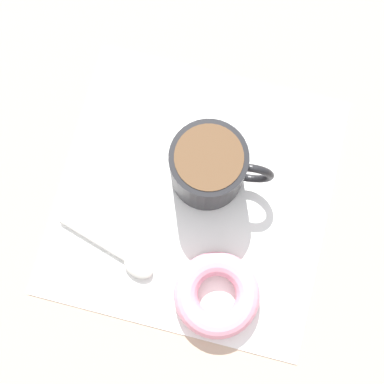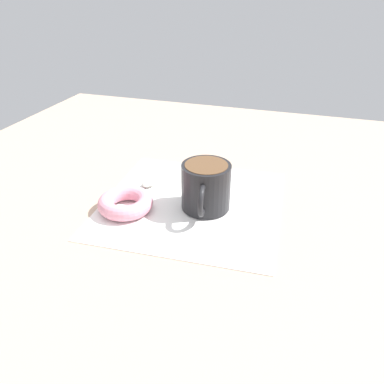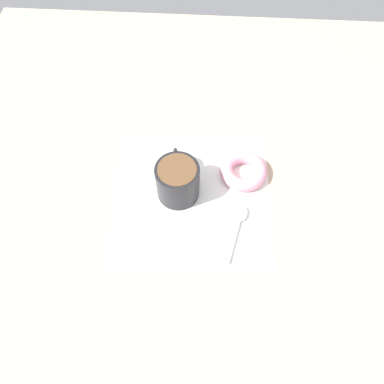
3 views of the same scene
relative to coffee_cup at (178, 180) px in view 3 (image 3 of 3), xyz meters
The scene contains 5 objects.
ground_plane 7.10cm from the coffee_cup, 168.14° to the left, with size 120.00×120.00×2.00cm, color tan.
napkin 5.49cm from the coffee_cup, 157.82° to the left, with size 31.99×31.99×0.30cm, color white.
coffee_cup is the anchor object (origin of this frame).
donut 14.53cm from the coffee_cup, 159.49° to the right, with size 9.81×9.81×2.75cm, color pink.
spoon 14.61cm from the coffee_cup, 153.75° to the left, with size 4.37×12.63×0.90cm.
Camera 3 is at (-1.02, 38.02, 66.78)cm, focal length 35.00 mm.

